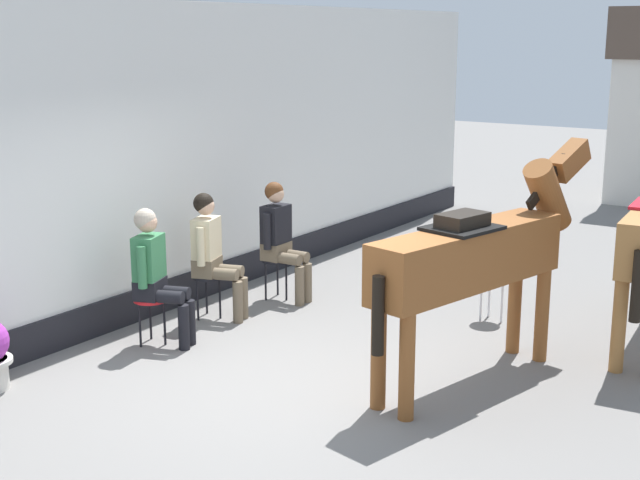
# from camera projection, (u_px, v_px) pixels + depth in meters

# --- Properties ---
(ground_plane) EXTENTS (40.00, 40.00, 0.00)m
(ground_plane) POSITION_uv_depth(u_px,v_px,m) (435.00, 303.00, 10.29)
(ground_plane) COLOR slate
(pub_facade_wall) EXTENTS (0.34, 14.00, 3.40)m
(pub_facade_wall) POSITION_uv_depth(u_px,v_px,m) (178.00, 170.00, 10.10)
(pub_facade_wall) COLOR white
(pub_facade_wall) RESTS_ON ground_plane
(seated_visitor_near) EXTENTS (0.61, 0.49, 1.39)m
(seated_visitor_near) POSITION_uv_depth(u_px,v_px,m) (155.00, 270.00, 8.75)
(seated_visitor_near) COLOR red
(seated_visitor_near) RESTS_ON ground_plane
(seated_visitor_middle) EXTENTS (0.61, 0.48, 1.39)m
(seated_visitor_middle) POSITION_uv_depth(u_px,v_px,m) (212.00, 249.00, 9.58)
(seated_visitor_middle) COLOR black
(seated_visitor_middle) RESTS_ON ground_plane
(seated_visitor_far) EXTENTS (0.61, 0.49, 1.39)m
(seated_visitor_far) POSITION_uv_depth(u_px,v_px,m) (281.00, 235.00, 10.26)
(seated_visitor_far) COLOR black
(seated_visitor_far) RESTS_ON ground_plane
(saddled_horse_near) EXTENTS (0.95, 2.95, 2.06)m
(saddled_horse_near) POSITION_uv_depth(u_px,v_px,m) (477.00, 255.00, 7.78)
(saddled_horse_near) COLOR brown
(saddled_horse_near) RESTS_ON ground_plane
(spare_stool_white) EXTENTS (0.32, 0.32, 0.46)m
(spare_stool_white) POSITION_uv_depth(u_px,v_px,m) (491.00, 285.00, 9.58)
(spare_stool_white) COLOR white
(spare_stool_white) RESTS_ON ground_plane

